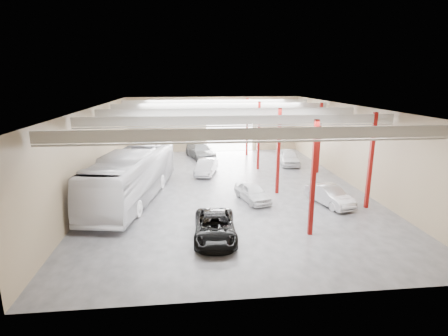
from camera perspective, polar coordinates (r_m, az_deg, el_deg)
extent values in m
cube|color=#47474C|center=(30.63, 0.76, -3.15)|extent=(22.00, 32.00, 0.01)
cube|color=beige|center=(29.30, 0.81, 10.02)|extent=(22.00, 32.00, 0.12)
cube|color=#856B53|center=(45.50, -1.63, 7.14)|extent=(22.00, 0.12, 7.00)
cube|color=#856B53|center=(14.63, 8.33, -8.79)|extent=(22.00, 0.12, 7.00)
cube|color=#856B53|center=(30.50, -20.22, 2.67)|extent=(0.12, 32.00, 7.00)
cube|color=#856B53|center=(32.92, 20.20, 3.48)|extent=(0.12, 32.00, 7.00)
cube|color=white|center=(45.69, 0.91, 5.90)|extent=(6.00, 0.20, 5.00)
cube|color=maroon|center=(21.14, 14.36, -1.78)|extent=(0.25, 0.25, 7.00)
cube|color=maroon|center=(28.55, 8.87, 2.64)|extent=(0.25, 0.25, 7.00)
cube|color=maroon|center=(36.21, 5.65, 5.21)|extent=(0.25, 0.25, 7.00)
cube|color=maroon|center=(43.01, 3.77, 6.69)|extent=(0.25, 0.25, 7.00)
cube|color=maroon|center=(27.03, 22.83, 1.01)|extent=(0.25, 0.25, 7.00)
cube|color=maroon|center=(35.93, 15.27, 4.70)|extent=(0.25, 0.25, 7.00)
cube|color=silver|center=(17.56, 5.49, 5.58)|extent=(21.60, 0.15, 0.60)
cube|color=silver|center=(17.63, 5.46, 4.29)|extent=(21.60, 0.10, 0.10)
cube|color=silver|center=(23.42, 2.57, 7.82)|extent=(21.60, 0.15, 0.60)
cube|color=silver|center=(23.47, 2.56, 6.85)|extent=(21.60, 0.10, 0.10)
cube|color=silver|center=(29.34, 0.80, 9.15)|extent=(21.60, 0.15, 0.60)
cube|color=silver|center=(29.38, 0.80, 8.37)|extent=(21.60, 0.10, 0.10)
cube|color=silver|center=(35.28, -0.37, 10.03)|extent=(21.60, 0.15, 0.60)
cube|color=silver|center=(35.31, -0.37, 9.38)|extent=(21.60, 0.10, 0.10)
cube|color=silver|center=(41.24, -1.22, 10.65)|extent=(21.60, 0.15, 0.60)
cube|color=silver|center=(41.27, -1.21, 10.09)|extent=(21.60, 0.10, 0.10)
imported|color=white|center=(28.11, -14.59, -1.06)|extent=(5.79, 14.46, 3.93)
imported|color=black|center=(20.89, -1.48, -9.61)|extent=(2.68, 5.36, 1.46)
imported|color=white|center=(27.17, 4.66, -3.95)|extent=(2.70, 4.41, 1.40)
imported|color=silver|center=(34.60, -2.91, 0.19)|extent=(2.73, 4.85, 1.51)
imported|color=gray|center=(41.87, -3.91, 2.81)|extent=(3.98, 6.37, 1.72)
imported|color=silver|center=(27.43, 16.87, -4.30)|extent=(2.67, 4.68, 1.46)
imported|color=silver|center=(39.22, 10.49, 1.78)|extent=(2.52, 5.12, 1.68)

